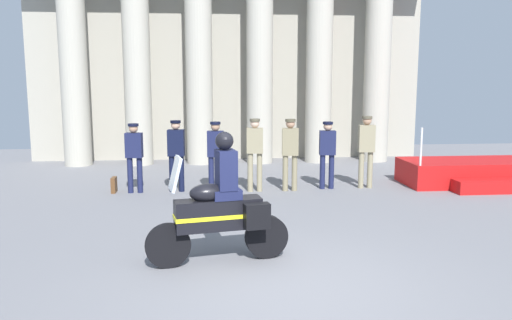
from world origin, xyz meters
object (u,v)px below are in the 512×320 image
object	(u,v)px
officer_in_row_6	(366,146)
officer_in_row_0	(134,152)
officer_in_row_2	(216,151)
reviewing_stand	(476,173)
officer_in_row_3	(255,149)
motorcycle_with_rider	(223,209)
officer_in_row_5	(327,149)
officer_in_row_4	(290,149)
officer_in_row_1	(176,150)
briefcase_on_ground	(114,185)

from	to	relation	value
officer_in_row_6	officer_in_row_0	bearing A→B (deg)	6.02
officer_in_row_2	reviewing_stand	bearing A→B (deg)	-172.63
reviewing_stand	officer_in_row_0	world-z (taller)	officer_in_row_0
officer_in_row_0	officer_in_row_3	world-z (taller)	officer_in_row_3
reviewing_stand	motorcycle_with_rider	bearing A→B (deg)	-142.31
officer_in_row_5	officer_in_row_6	bearing A→B (deg)	-174.82
officer_in_row_2	officer_in_row_5	distance (m)	2.68
officer_in_row_4	officer_in_row_6	xyz separation A→B (m)	(1.88, 0.15, 0.03)
officer_in_row_1	briefcase_on_ground	xyz separation A→B (m)	(-1.46, 0.02, -0.81)
reviewing_stand	officer_in_row_3	bearing A→B (deg)	-176.98
officer_in_row_1	officer_in_row_5	distance (m)	3.59
officer_in_row_3	briefcase_on_ground	xyz separation A→B (m)	(-3.30, 0.18, -0.84)
officer_in_row_1	officer_in_row_6	size ratio (longest dim) A/B	0.96
officer_in_row_6	motorcycle_with_rider	xyz separation A→B (m)	(-3.59, -4.86, -0.24)
officer_in_row_3	motorcycle_with_rider	bearing A→B (deg)	85.14
reviewing_stand	officer_in_row_5	distance (m)	3.91
reviewing_stand	briefcase_on_ground	size ratio (longest dim) A/B	9.99
officer_in_row_2	officer_in_row_4	distance (m)	1.75
reviewing_stand	officer_in_row_3	xyz separation A→B (m)	(-5.61, -0.30, 0.73)
officer_in_row_5	officer_in_row_6	world-z (taller)	officer_in_row_6
officer_in_row_1	officer_in_row_3	world-z (taller)	officer_in_row_3
reviewing_stand	officer_in_row_1	xyz separation A→B (m)	(-7.45, -0.14, 0.70)
officer_in_row_0	officer_in_row_6	xyz separation A→B (m)	(5.51, 0.03, 0.08)
officer_in_row_4	officer_in_row_1	bearing A→B (deg)	2.19
reviewing_stand	officer_in_row_2	xyz separation A→B (m)	(-6.53, -0.19, 0.68)
officer_in_row_0	officer_in_row_4	xyz separation A→B (m)	(3.63, -0.12, 0.05)
officer_in_row_4	officer_in_row_2	bearing A→B (deg)	1.95
officer_in_row_2	officer_in_row_5	size ratio (longest dim) A/B	1.01
reviewing_stand	officer_in_row_5	world-z (taller)	officer_in_row_5
officer_in_row_1	officer_in_row_5	bearing A→B (deg)	-174.38
reviewing_stand	motorcycle_with_rider	xyz separation A→B (m)	(-6.49, -5.02, 0.50)
reviewing_stand	officer_in_row_6	world-z (taller)	officer_in_row_6
officer_in_row_2	officer_in_row_3	world-z (taller)	officer_in_row_3
reviewing_stand	briefcase_on_ground	xyz separation A→B (m)	(-8.91, -0.12, -0.11)
reviewing_stand	officer_in_row_3	distance (m)	5.67
reviewing_stand	officer_in_row_3	world-z (taller)	officer_in_row_3
motorcycle_with_rider	briefcase_on_ground	bearing A→B (deg)	-75.17
officer_in_row_0	motorcycle_with_rider	xyz separation A→B (m)	(1.91, -4.83, -0.16)
officer_in_row_6	briefcase_on_ground	world-z (taller)	officer_in_row_6
officer_in_row_0	officer_in_row_3	xyz separation A→B (m)	(2.79, -0.11, 0.06)
officer_in_row_0	briefcase_on_ground	size ratio (longest dim) A/B	4.50
officer_in_row_0	briefcase_on_ground	distance (m)	0.93
motorcycle_with_rider	briefcase_on_ground	size ratio (longest dim) A/B	5.76
officer_in_row_2	officer_in_row_3	size ratio (longest dim) A/B	0.96
officer_in_row_6	officer_in_row_4	bearing A→B (deg)	10.26
officer_in_row_0	officer_in_row_3	bearing A→B (deg)	-176.56
officer_in_row_2	officer_in_row_6	size ratio (longest dim) A/B	0.94
officer_in_row_0	officer_in_row_6	distance (m)	5.51
reviewing_stand	officer_in_row_0	distance (m)	8.43
reviewing_stand	briefcase_on_ground	bearing A→B (deg)	-179.25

